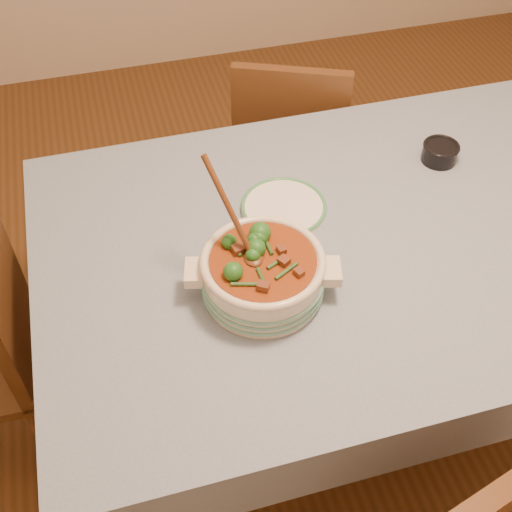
{
  "coord_description": "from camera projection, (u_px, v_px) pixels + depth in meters",
  "views": [
    {
      "loc": [
        -0.58,
        -1.04,
        1.93
      ],
      "look_at": [
        -0.31,
        -0.09,
        0.85
      ],
      "focal_mm": 45.0,
      "sensor_mm": 36.0,
      "label": 1
    }
  ],
  "objects": [
    {
      "name": "dining_table",
      "position": [
        360.0,
        257.0,
        1.72
      ],
      "size": [
        1.68,
        1.08,
        0.76
      ],
      "color": "brown",
      "rests_on": "floor"
    },
    {
      "name": "white_plate",
      "position": [
        284.0,
        207.0,
        1.7
      ],
      "size": [
        0.24,
        0.24,
        0.02
      ],
      "rotation": [
        0.0,
        0.0,
        -0.06
      ],
      "color": "white",
      "rests_on": "dining_table"
    },
    {
      "name": "condiment_bowl",
      "position": [
        440.0,
        152.0,
        1.83
      ],
      "size": [
        0.12,
        0.12,
        0.06
      ],
      "rotation": [
        0.0,
        0.0,
        0.22
      ],
      "color": "black",
      "rests_on": "dining_table"
    },
    {
      "name": "stew_casserole",
      "position": [
        263.0,
        272.0,
        1.47
      ],
      "size": [
        0.36,
        0.34,
        0.34
      ],
      "rotation": [
        0.0,
        0.0,
        -0.26
      ],
      "color": "beige",
      "rests_on": "dining_table"
    },
    {
      "name": "floor",
      "position": [
        337.0,
        387.0,
        2.21
      ],
      "size": [
        4.5,
        4.5,
        0.0
      ],
      "primitive_type": "plane",
      "color": "#4E3116",
      "rests_on": "ground"
    },
    {
      "name": "chair_far",
      "position": [
        291.0,
        143.0,
        2.36
      ],
      "size": [
        0.52,
        0.52,
        0.84
      ],
      "rotation": [
        0.0,
        0.0,
        2.73
      ],
      "color": "#512E18",
      "rests_on": "floor"
    }
  ]
}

